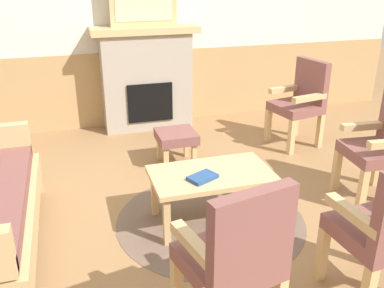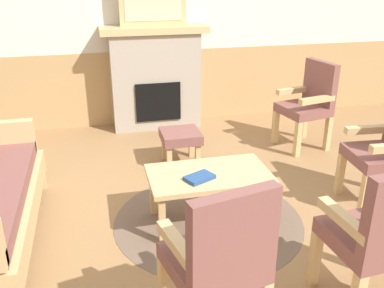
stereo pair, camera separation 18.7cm
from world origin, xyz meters
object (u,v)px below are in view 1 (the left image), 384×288
(armchair_near_fireplace, at_px, (384,142))
(armchair_by_window_left, at_px, (301,99))
(footstool, at_px, (176,138))
(book_on_table, at_px, (203,177))
(fireplace, at_px, (147,78))
(armchair_front_left, at_px, (236,255))
(framed_picture, at_px, (143,2))
(coffee_table, at_px, (211,179))

(armchair_near_fireplace, distance_m, armchair_by_window_left, 1.35)
(footstool, bearing_deg, book_on_table, -95.21)
(fireplace, bearing_deg, armchair_by_window_left, -33.75)
(armchair_by_window_left, distance_m, armchair_front_left, 3.02)
(framed_picture, distance_m, book_on_table, 2.68)
(armchair_by_window_left, bearing_deg, fireplace, 146.25)
(framed_picture, relative_size, book_on_table, 3.64)
(book_on_table, distance_m, footstool, 1.25)
(armchair_near_fireplace, bearing_deg, coffee_table, 177.76)
(footstool, relative_size, armchair_front_left, 0.41)
(footstool, height_order, armchair_by_window_left, armchair_by_window_left)
(fireplace, height_order, armchair_front_left, fireplace)
(fireplace, bearing_deg, framed_picture, 90.00)
(fireplace, xyz_separation_m, armchair_by_window_left, (1.58, -1.06, -0.11))
(coffee_table, relative_size, armchair_front_left, 0.98)
(fireplace, xyz_separation_m, book_on_table, (-0.05, -2.44, -0.20))
(coffee_table, xyz_separation_m, book_on_table, (-0.10, -0.09, 0.07))
(armchair_near_fireplace, xyz_separation_m, armchair_front_left, (-1.81, -1.08, 0.00))
(footstool, bearing_deg, fireplace, 93.17)
(footstool, bearing_deg, framed_picture, 93.17)
(fireplace, xyz_separation_m, coffee_table, (0.05, -2.35, -0.27))
(framed_picture, xyz_separation_m, book_on_table, (-0.05, -2.44, -1.10))
(book_on_table, relative_size, armchair_front_left, 0.22)
(footstool, bearing_deg, coffee_table, -90.57)
(book_on_table, distance_m, armchair_near_fireplace, 1.66)
(fireplace, distance_m, armchair_front_left, 3.50)
(framed_picture, relative_size, armchair_near_fireplace, 0.82)
(fireplace, distance_m, footstool, 1.26)
(framed_picture, height_order, coffee_table, framed_picture)
(framed_picture, bearing_deg, book_on_table, -91.09)
(armchair_by_window_left, bearing_deg, framed_picture, 146.25)
(armchair_front_left, bearing_deg, coffee_table, 77.21)
(armchair_front_left, bearing_deg, armchair_near_fireplace, 30.84)
(framed_picture, relative_size, armchair_front_left, 0.82)
(framed_picture, xyz_separation_m, armchair_by_window_left, (1.58, -1.06, -1.02))
(fireplace, height_order, coffee_table, fireplace)
(book_on_table, xyz_separation_m, armchair_by_window_left, (1.63, 1.38, 0.08))
(book_on_table, xyz_separation_m, footstool, (0.11, 1.24, -0.17))
(armchair_by_window_left, bearing_deg, armchair_front_left, -126.30)
(coffee_table, bearing_deg, armchair_front_left, -102.79)
(book_on_table, bearing_deg, armchair_near_fireplace, 0.91)
(coffee_table, distance_m, armchair_near_fireplace, 1.56)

